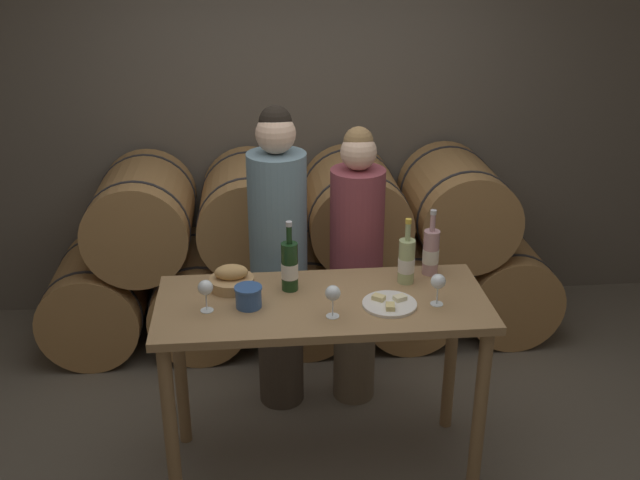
# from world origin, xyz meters

# --- Properties ---
(ground_plane) EXTENTS (10.00, 10.00, 0.00)m
(ground_plane) POSITION_xyz_m (0.00, 0.00, 0.00)
(ground_plane) COLOR #665E51
(stone_wall_back) EXTENTS (10.00, 0.12, 3.20)m
(stone_wall_back) POSITION_xyz_m (0.00, 1.89, 1.60)
(stone_wall_back) COLOR #60594F
(stone_wall_back) RESTS_ON ground_plane
(barrel_stack) EXTENTS (3.31, 0.82, 1.20)m
(barrel_stack) POSITION_xyz_m (0.00, 1.36, 0.56)
(barrel_stack) COLOR #A87A47
(barrel_stack) RESTS_ON ground_plane
(tasting_table) EXTENTS (1.55, 0.65, 0.96)m
(tasting_table) POSITION_xyz_m (0.00, 0.00, 0.81)
(tasting_table) COLOR #99754C
(tasting_table) RESTS_ON ground_plane
(person_left) EXTENTS (0.31, 0.31, 1.73)m
(person_left) POSITION_xyz_m (-0.18, 0.60, 0.90)
(person_left) COLOR #4C4238
(person_left) RESTS_ON ground_plane
(person_right) EXTENTS (0.29, 0.29, 1.61)m
(person_right) POSITION_xyz_m (0.24, 0.60, 0.84)
(person_right) COLOR #756651
(person_right) RESTS_ON ground_plane
(wine_bottle_red) EXTENTS (0.08, 0.08, 0.35)m
(wine_bottle_red) POSITION_xyz_m (-0.14, 0.13, 1.08)
(wine_bottle_red) COLOR #193819
(wine_bottle_red) RESTS_ON tasting_table
(wine_bottle_white) EXTENTS (0.08, 0.08, 0.33)m
(wine_bottle_white) POSITION_xyz_m (0.42, 0.15, 1.07)
(wine_bottle_white) COLOR #ADBC7F
(wine_bottle_white) RESTS_ON tasting_table
(wine_bottle_rose) EXTENTS (0.08, 0.08, 0.34)m
(wine_bottle_rose) POSITION_xyz_m (0.56, 0.24, 1.07)
(wine_bottle_rose) COLOR #BC8E93
(wine_bottle_rose) RESTS_ON tasting_table
(blue_crock) EXTENTS (0.13, 0.13, 0.10)m
(blue_crock) POSITION_xyz_m (-0.34, -0.03, 1.01)
(blue_crock) COLOR #335693
(blue_crock) RESTS_ON tasting_table
(bread_basket) EXTENTS (0.21, 0.21, 0.12)m
(bread_basket) POSITION_xyz_m (-0.42, 0.17, 1.00)
(bread_basket) COLOR tan
(bread_basket) RESTS_ON tasting_table
(cheese_plate) EXTENTS (0.25, 0.25, 0.04)m
(cheese_plate) POSITION_xyz_m (0.30, -0.08, 0.96)
(cheese_plate) COLOR white
(cheese_plate) RESTS_ON tasting_table
(wine_glass_far_left) EXTENTS (0.07, 0.07, 0.15)m
(wine_glass_far_left) POSITION_xyz_m (-0.53, -0.05, 1.07)
(wine_glass_far_left) COLOR white
(wine_glass_far_left) RESTS_ON tasting_table
(wine_glass_left) EXTENTS (0.07, 0.07, 0.15)m
(wine_glass_left) POSITION_xyz_m (0.03, -0.16, 1.07)
(wine_glass_left) COLOR white
(wine_glass_left) RESTS_ON tasting_table
(wine_glass_center) EXTENTS (0.07, 0.07, 0.15)m
(wine_glass_center) POSITION_xyz_m (0.52, -0.09, 1.07)
(wine_glass_center) COLOR white
(wine_glass_center) RESTS_ON tasting_table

